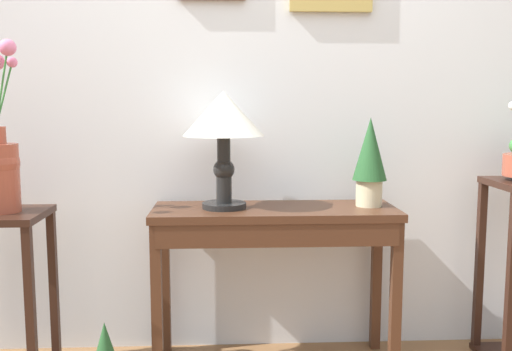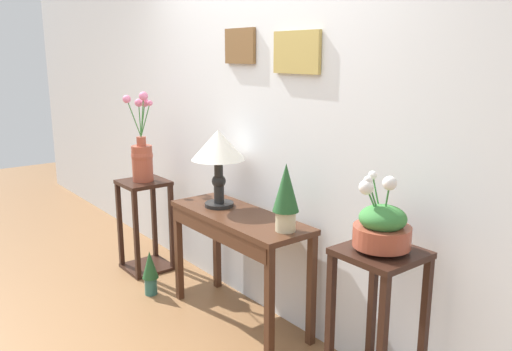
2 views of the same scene
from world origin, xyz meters
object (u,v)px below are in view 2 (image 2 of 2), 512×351
pedestal_stand_right (376,335)px  planter_bowl_wide_right (382,226)px  pedestal_stand_left (146,226)px  flower_vase_tall_left (142,155)px  potted_plant_on_console (286,194)px  console_table (236,232)px  potted_plant_floor (150,271)px  table_lamp (218,150)px

pedestal_stand_right → planter_bowl_wide_right: 0.55m
pedestal_stand_left → flower_vase_tall_left: 0.59m
flower_vase_tall_left → potted_plant_on_console: bearing=4.4°
console_table → pedestal_stand_left: size_ratio=1.44×
pedestal_stand_right → potted_plant_on_console: bearing=175.7°
flower_vase_tall_left → potted_plant_floor: size_ratio=2.08×
pedestal_stand_right → potted_plant_floor: 1.91m
flower_vase_tall_left → planter_bowl_wide_right: bearing=1.6°
console_table → planter_bowl_wide_right: (1.17, -0.01, 0.35)m
flower_vase_tall_left → console_table: bearing=4.0°
pedestal_stand_left → potted_plant_floor: pedestal_stand_left is taller
planter_bowl_wide_right → console_table: bearing=179.3°
table_lamp → pedestal_stand_left: 1.21m
console_table → pedestal_stand_left: pedestal_stand_left is taller
flower_vase_tall_left → potted_plant_floor: (0.46, -0.20, -0.78)m
potted_plant_on_console → potted_plant_floor: 1.42m
pedestal_stand_left → flower_vase_tall_left: flower_vase_tall_left is taller
pedestal_stand_right → potted_plant_floor: size_ratio=2.52×
console_table → flower_vase_tall_left: size_ratio=1.53×
pedestal_stand_right → planter_bowl_wide_right: planter_bowl_wide_right is taller
potted_plant_floor → pedestal_stand_left: bearing=156.6°
console_table → potted_plant_on_console: 0.55m
console_table → flower_vase_tall_left: bearing=-176.0°
table_lamp → potted_plant_on_console: size_ratio=1.29×
pedestal_stand_left → console_table: bearing=4.0°
table_lamp → planter_bowl_wide_right: (1.39, -0.04, -0.15)m
console_table → flower_vase_tall_left: (-1.17, -0.08, 0.34)m
pedestal_stand_left → planter_bowl_wide_right: 2.41m
potted_plant_on_console → console_table: bearing=-174.2°
console_table → potted_plant_floor: console_table is taller
table_lamp → potted_plant_on_console: table_lamp is taller
console_table → pedestal_stand_left: (-1.17, -0.08, -0.25)m
pedestal_stand_left → pedestal_stand_right: size_ratio=0.88×
table_lamp → flower_vase_tall_left: 0.96m
pedestal_stand_right → table_lamp: bearing=178.6°
console_table → flower_vase_tall_left: 1.22m
console_table → table_lamp: bearing=174.3°
potted_plant_on_console → flower_vase_tall_left: flower_vase_tall_left is taller
pedestal_stand_right → flower_vase_tall_left: bearing=-178.3°
planter_bowl_wide_right → pedestal_stand_left: bearing=-178.4°
table_lamp → pedestal_stand_left: bearing=-173.7°
planter_bowl_wide_right → potted_plant_floor: bearing=-171.9°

